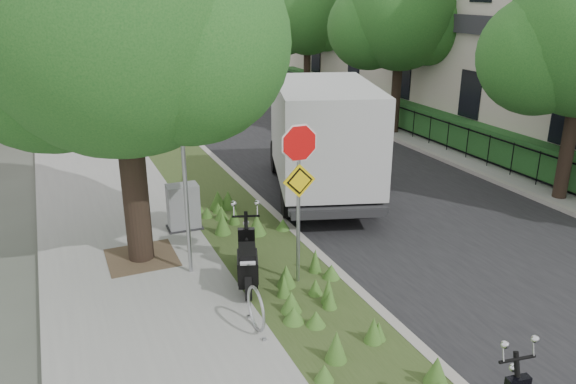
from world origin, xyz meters
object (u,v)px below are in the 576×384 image
(utility_cabinet, at_px, (183,208))
(sign_assembly, at_px, (299,172))
(scooter_near, at_px, (248,267))
(box_truck, at_px, (321,133))

(utility_cabinet, bearing_deg, sign_assembly, -67.56)
(sign_assembly, bearing_deg, scooter_near, 169.64)
(box_truck, bearing_deg, scooter_near, -130.48)
(scooter_near, bearing_deg, utility_cabinet, 97.74)
(box_truck, relative_size, utility_cabinet, 5.94)
(box_truck, height_order, utility_cabinet, box_truck)
(box_truck, distance_m, utility_cabinet, 4.37)
(sign_assembly, height_order, box_truck, sign_assembly)
(scooter_near, xyz_separation_m, utility_cabinet, (-0.44, 3.21, 0.09))
(scooter_near, bearing_deg, sign_assembly, -10.36)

